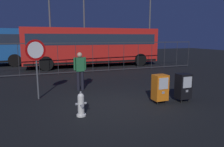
# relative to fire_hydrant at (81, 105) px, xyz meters

# --- Properties ---
(ground_plane) EXTENTS (60.00, 60.00, 0.00)m
(ground_plane) POSITION_rel_fire_hydrant_xyz_m (1.33, 0.51, -0.35)
(ground_plane) COLOR black
(fire_hydrant) EXTENTS (0.33, 0.32, 0.75)m
(fire_hydrant) POSITION_rel_fire_hydrant_xyz_m (0.00, 0.00, 0.00)
(fire_hydrant) COLOR silver
(fire_hydrant) RESTS_ON ground_plane
(newspaper_box_primary) EXTENTS (0.48, 0.42, 1.02)m
(newspaper_box_primary) POSITION_rel_fire_hydrant_xyz_m (2.87, 0.22, 0.22)
(newspaper_box_primary) COLOR black
(newspaper_box_primary) RESTS_ON ground_plane
(newspaper_box_secondary) EXTENTS (0.48, 0.42, 1.02)m
(newspaper_box_secondary) POSITION_rel_fire_hydrant_xyz_m (3.77, 0.10, 0.22)
(newspaper_box_secondary) COLOR black
(newspaper_box_secondary) RESTS_ON ground_plane
(stop_sign) EXTENTS (0.71, 0.31, 2.23)m
(stop_sign) POSITION_rel_fire_hydrant_xyz_m (-1.13, 2.28, 1.25)
(stop_sign) COLOR #4C4F54
(stop_sign) RESTS_ON ground_plane
(pedestrian) EXTENTS (0.55, 0.22, 1.67)m
(pedestrian) POSITION_rel_fire_hydrant_xyz_m (0.64, 3.03, 0.60)
(pedestrian) COLOR black
(pedestrian) RESTS_ON ground_plane
(fence_barrier) EXTENTS (18.03, 0.04, 2.00)m
(fence_barrier) POSITION_rel_fire_hydrant_xyz_m (1.33, 7.45, 0.67)
(fence_barrier) COLOR #2D2D33
(fence_barrier) RESTS_ON ground_plane
(bus_near) EXTENTS (10.55, 2.96, 3.00)m
(bus_near) POSITION_rel_fire_hydrant_xyz_m (3.28, 10.45, 1.36)
(bus_near) COLOR red
(bus_near) RESTS_ON ground_plane
(bus_far) EXTENTS (10.75, 3.97, 3.00)m
(bus_far) POSITION_rel_fire_hydrant_xyz_m (0.85, 14.00, 1.36)
(bus_far) COLOR #19519E
(bus_far) RESTS_ON ground_plane
(street_light_near_left) EXTENTS (0.32, 0.32, 8.43)m
(street_light_near_left) POSITION_rel_fire_hydrant_xyz_m (0.13, 11.04, 4.44)
(street_light_near_left) COLOR #4C4F54
(street_light_near_left) RESTS_ON ground_plane
(street_light_near_right) EXTENTS (0.32, 0.32, 7.09)m
(street_light_near_right) POSITION_rel_fire_hydrant_xyz_m (8.94, 11.16, 3.76)
(street_light_near_right) COLOR #4C4F54
(street_light_near_right) RESTS_ON ground_plane
(street_light_far_left) EXTENTS (0.32, 0.32, 6.55)m
(street_light_far_left) POSITION_rel_fire_hydrant_xyz_m (3.09, 12.29, 3.48)
(street_light_far_left) COLOR #4C4F54
(street_light_far_left) RESTS_ON ground_plane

